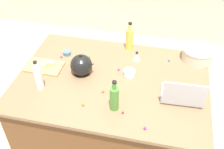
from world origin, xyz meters
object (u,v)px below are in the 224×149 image
(kettle, at_px, (81,65))
(butter_stick_left, at_px, (40,65))
(kitchen_timer, at_px, (137,56))
(ramekin_small, at_px, (129,73))
(bottle_olive, at_px, (114,98))
(ramekin_medium, at_px, (67,53))
(laptop, at_px, (182,95))
(bottle_oil, at_px, (129,39))
(bottle_vinegar, at_px, (38,78))
(mixing_bowl_large, at_px, (198,54))
(butter_stick_right, at_px, (49,63))
(cutting_board, at_px, (45,67))

(kettle, bearing_deg, butter_stick_left, -175.95)
(kettle, xyz_separation_m, kitchen_timer, (0.41, 0.29, -0.04))
(ramekin_small, xyz_separation_m, kitchen_timer, (0.02, 0.23, 0.01))
(bottle_olive, height_order, ramekin_medium, bottle_olive)
(laptop, height_order, bottle_oil, bottle_oil)
(laptop, relative_size, bottle_vinegar, 1.24)
(bottle_oil, distance_m, butter_stick_left, 0.82)
(bottle_oil, xyz_separation_m, ramekin_medium, (-0.53, -0.22, -0.09))
(kettle, bearing_deg, mixing_bowl_large, 23.29)
(mixing_bowl_large, xyz_separation_m, butter_stick_left, (-1.29, -0.43, -0.03))
(bottle_oil, xyz_separation_m, bottle_vinegar, (-0.58, -0.69, -0.01))
(butter_stick_left, relative_size, kitchen_timer, 1.43)
(kitchen_timer, bearing_deg, mixing_bowl_large, 12.26)
(bottle_vinegar, distance_m, ramekin_small, 0.72)
(mixing_bowl_large, xyz_separation_m, bottle_oil, (-0.61, 0.04, 0.05))
(bottle_oil, height_order, ramekin_small, bottle_oil)
(butter_stick_right, height_order, ramekin_small, butter_stick_right)
(kettle, bearing_deg, ramekin_small, 8.27)
(kitchen_timer, bearing_deg, bottle_oil, 122.15)
(laptop, xyz_separation_m, ramekin_medium, (-1.03, 0.35, -0.03))
(butter_stick_left, distance_m, butter_stick_right, 0.07)
(butter_stick_left, bearing_deg, cutting_board, 43.29)
(laptop, bearing_deg, bottle_olive, -157.15)
(kitchen_timer, bearing_deg, bottle_olive, -96.10)
(laptop, xyz_separation_m, bottle_vinegar, (-1.08, -0.12, 0.06))
(cutting_board, relative_size, butter_stick_left, 2.75)
(laptop, relative_size, butter_stick_right, 2.91)
(laptop, relative_size, mixing_bowl_large, 1.19)
(bottle_olive, distance_m, ramekin_medium, 0.79)
(bottle_vinegar, xyz_separation_m, ramekin_medium, (0.05, 0.47, -0.09))
(cutting_board, xyz_separation_m, ramekin_small, (0.72, 0.06, 0.02))
(bottle_oil, relative_size, bottle_vinegar, 1.05)
(mixing_bowl_large, distance_m, bottle_vinegar, 1.36)
(bottle_oil, xyz_separation_m, cutting_board, (-0.65, -0.44, -0.10))
(kettle, height_order, ramekin_small, kettle)
(bottle_oil, bearing_deg, cutting_board, -145.85)
(bottle_oil, bearing_deg, ramekin_medium, -157.72)
(ramekin_small, bearing_deg, kitchen_timer, 84.10)
(ramekin_small, distance_m, ramekin_medium, 0.62)
(bottle_olive, height_order, kettle, bottle_olive)
(bottle_oil, bearing_deg, kitchen_timer, -57.85)
(bottle_vinegar, xyz_separation_m, ramekin_small, (0.65, 0.30, -0.08))
(bottle_vinegar, bearing_deg, mixing_bowl_large, 28.54)
(bottle_oil, relative_size, butter_stick_left, 2.46)
(cutting_board, bearing_deg, ramekin_small, 4.70)
(bottle_oil, relative_size, ramekin_small, 2.76)
(cutting_board, bearing_deg, ramekin_medium, 61.76)
(mixing_bowl_large, distance_m, bottle_olive, 0.93)
(kitchen_timer, bearing_deg, butter_stick_left, -157.84)
(ramekin_medium, bearing_deg, cutting_board, -118.24)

